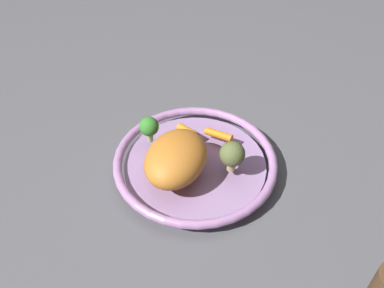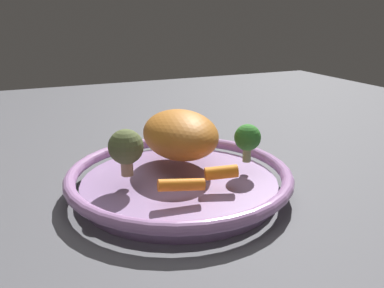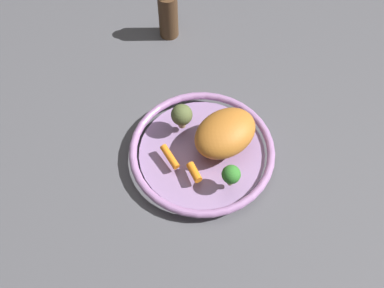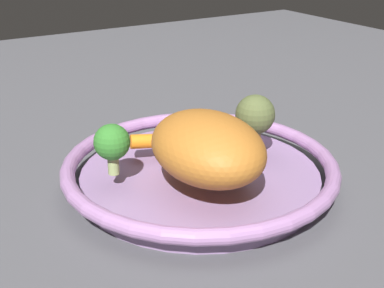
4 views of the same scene
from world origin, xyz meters
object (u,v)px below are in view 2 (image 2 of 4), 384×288
Objects in this scene: serving_bowl at (179,179)px; broccoli_floret_large at (248,138)px; roast_chicken_piece at (180,134)px; baby_carrot_near_rim at (181,185)px; baby_carrot_right at (221,172)px; broccoli_floret_edge at (126,148)px.

broccoli_floret_large is at bearing 82.30° from serving_bowl.
roast_chicken_piece is at bearing 156.20° from serving_bowl.
baby_carrot_near_rim is 1.34× the size of baby_carrot_right.
broccoli_floret_large is at bearing 113.92° from baby_carrot_near_rim.
serving_bowl is at bearing -97.70° from broccoli_floret_large.
serving_bowl is 4.98× the size of broccoli_floret_edge.
serving_bowl is 0.08m from baby_carrot_near_rim.
broccoli_floret_edge is (0.04, -0.10, 0.00)m from roast_chicken_piece.
serving_bowl is 5.65× the size of broccoli_floret_large.
baby_carrot_near_rim is 0.07m from baby_carrot_right.
broccoli_floret_edge reaches higher than baby_carrot_right.
baby_carrot_near_rim is (0.07, -0.03, 0.03)m from serving_bowl.
baby_carrot_near_rim is 0.10m from broccoli_floret_edge.
broccoli_floret_edge is (-0.02, -0.18, 0.00)m from broccoli_floret_large.
roast_chicken_piece is 2.27× the size of broccoli_floret_edge.
broccoli_floret_edge is (-0.01, -0.08, 0.06)m from serving_bowl.
roast_chicken_piece is 2.49× the size of baby_carrot_near_rim.
baby_carrot_right is at bearing 102.69° from baby_carrot_near_rim.
serving_bowl is 2.20× the size of roast_chicken_piece.
roast_chicken_piece is at bearing 113.56° from broccoli_floret_edge.
roast_chicken_piece is 3.34× the size of baby_carrot_right.
broccoli_floret_edge is (-0.06, -0.12, 0.03)m from baby_carrot_right.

